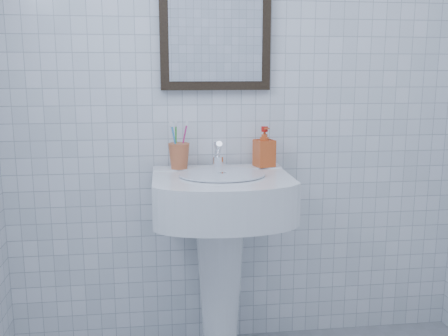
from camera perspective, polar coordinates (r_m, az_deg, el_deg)
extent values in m
cube|color=white|center=(2.35, 2.00, 9.16)|extent=(2.20, 0.02, 2.50)
cone|color=white|center=(2.35, -0.44, -13.13)|extent=(0.23, 0.23, 0.73)
cube|color=white|center=(2.15, -0.30, -3.11)|extent=(0.59, 0.42, 0.18)
cube|color=white|center=(2.29, -0.78, -0.23)|extent=(0.59, 0.10, 0.03)
cylinder|color=white|center=(2.10, -0.20, -0.71)|extent=(0.37, 0.37, 0.01)
cylinder|color=white|center=(2.26, -0.71, 0.68)|extent=(0.05, 0.05, 0.05)
cylinder|color=white|center=(2.24, -0.67, 2.19)|extent=(0.03, 0.10, 0.08)
cylinder|color=white|center=(2.27, -0.77, 1.81)|extent=(0.03, 0.05, 0.10)
imported|color=#DD5015|center=(2.29, 4.62, 2.44)|extent=(0.10, 0.10, 0.18)
cube|color=black|center=(2.32, -0.99, 16.56)|extent=(0.50, 0.04, 0.62)
cube|color=silver|center=(2.30, -0.94, 16.61)|extent=(0.42, 0.00, 0.54)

